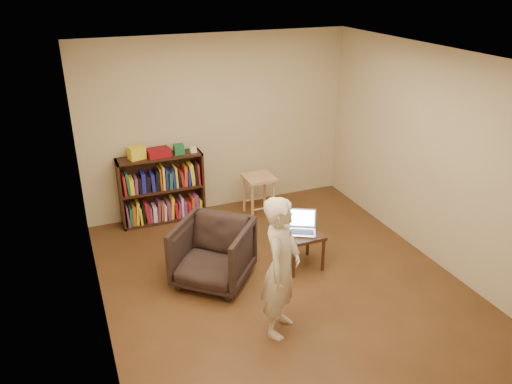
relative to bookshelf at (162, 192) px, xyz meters
name	(u,v)px	position (x,y,z in m)	size (l,w,h in m)	color
floor	(280,281)	(0.93, -2.09, -0.44)	(4.50, 4.50, 0.00)	#442C15
ceiling	(285,58)	(0.93, -2.09, 2.16)	(4.50, 4.50, 0.00)	silver
wall_back	(218,125)	(0.93, 0.16, 0.86)	(4.00, 4.00, 0.00)	beige
wall_left	(90,212)	(-1.07, -2.09, 0.86)	(4.50, 4.50, 0.00)	beige
wall_right	(431,157)	(2.93, -2.09, 0.86)	(4.50, 4.50, 0.00)	beige
bookshelf	(162,192)	(0.00, 0.00, 0.00)	(1.20, 0.30, 1.00)	black
box_yellow	(137,153)	(-0.30, -0.01, 0.65)	(0.22, 0.16, 0.18)	yellow
red_cloth	(158,152)	(-0.01, -0.01, 0.61)	(0.32, 0.23, 0.11)	maroon
box_green	(179,149)	(0.28, -0.03, 0.63)	(0.14, 0.14, 0.14)	#1B6839
box_white	(193,150)	(0.48, -0.04, 0.60)	(0.09, 0.09, 0.07)	silver
stool	(259,184)	(1.36, -0.36, 0.06)	(0.43, 0.43, 0.62)	tan
armchair	(213,253)	(0.20, -1.79, -0.06)	(0.81, 0.83, 0.76)	#2D201E
side_table	(302,238)	(1.31, -1.88, -0.05)	(0.46, 0.46, 0.47)	black
laptop	(302,227)	(1.33, -1.83, 0.08)	(0.45, 0.46, 0.23)	#B3B4B8
person	(281,267)	(0.57, -2.87, 0.31)	(0.54, 0.36, 1.49)	beige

